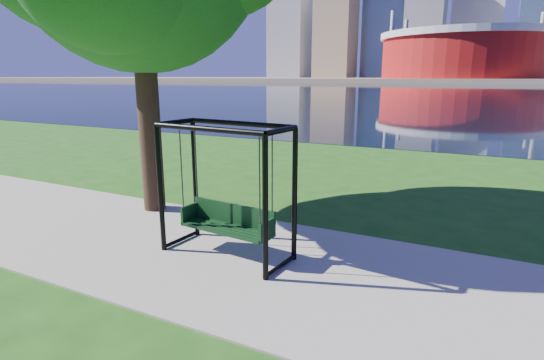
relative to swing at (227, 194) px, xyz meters
The scene contains 7 objects.
ground 1.32m from the swing, 34.22° to the left, with size 900.00×900.00×0.00m, color #1E5114.
path 1.24m from the swing, ahead, with size 120.00×4.00×0.03m, color #9E937F.
river 102.41m from the swing, 89.67° to the left, with size 900.00×180.00×0.02m, color black.
far_bank 306.41m from the swing, 89.89° to the left, with size 900.00×228.00×2.00m, color #937F60.
stadium 235.96m from the swing, 92.29° to the left, with size 83.00×83.00×32.00m.
skyline 321.71m from the swing, 90.66° to the left, with size 392.00×66.00×96.50m.
swing is the anchor object (origin of this frame).
Camera 1 is at (3.15, -6.16, 3.01)m, focal length 28.00 mm.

